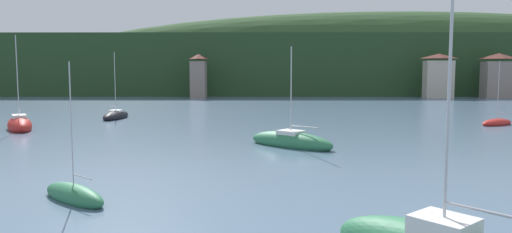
# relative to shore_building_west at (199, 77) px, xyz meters

# --- Properties ---
(wooded_hillside) EXTENTS (352.00, 61.04, 40.06)m
(wooded_hillside) POSITION_rel_shore_building_west_xyz_m (39.07, 41.26, 1.50)
(wooded_hillside) COLOR #264223
(wooded_hillside) RESTS_ON ground_plane
(shore_building_west) EXTENTS (3.45, 4.89, 9.80)m
(shore_building_west) POSITION_rel_shore_building_west_xyz_m (0.00, 0.00, 0.00)
(shore_building_west) COLOR gray
(shore_building_west) RESTS_ON ground_plane
(shore_building_westcentral) EXTENTS (6.34, 3.27, 9.85)m
(shore_building_westcentral) POSITION_rel_shore_building_west_xyz_m (53.36, -0.77, 0.03)
(shore_building_westcentral) COLOR #BCB29E
(shore_building_westcentral) RESTS_ON ground_plane
(shore_building_central) EXTENTS (6.73, 3.88, 9.96)m
(shore_building_central) POSITION_rel_shore_building_west_xyz_m (66.70, -0.48, 0.07)
(shore_building_central) COLOR gray
(shore_building_central) RESTS_ON ground_plane
(sailboat_mid_1) EXTENTS (3.97, 3.55, 6.14)m
(sailboat_mid_1) POSITION_rel_shore_building_west_xyz_m (5.67, -84.37, -4.54)
(sailboat_mid_1) COLOR #2D754C
(sailboat_mid_1) RESTS_ON ground_plane
(sailboat_far_3) EXTENTS (4.74, 3.79, 6.96)m
(sailboat_far_3) POSITION_rel_shore_building_west_xyz_m (38.57, -55.13, -4.55)
(sailboat_far_3) COLOR red
(sailboat_far_3) RESTS_ON ground_plane
(sailboat_far_6) EXTENTS (5.39, 7.08, 9.53)m
(sailboat_far_6) POSITION_rel_shore_building_west_xyz_m (-9.62, -59.36, -4.33)
(sailboat_far_6) COLOR red
(sailboat_far_6) RESTS_ON ground_plane
(sailboat_far_9) EXTENTS (2.30, 6.70, 8.33)m
(sailboat_far_9) POSITION_rel_shore_building_west_xyz_m (-3.69, -48.38, -4.44)
(sailboat_far_9) COLOR black
(sailboat_far_9) RESTS_ON ground_plane
(sailboat_mid_10) EXTENTS (6.83, 6.29, 7.77)m
(sailboat_mid_10) POSITION_rel_shore_building_west_xyz_m (15.87, -69.64, -4.39)
(sailboat_mid_10) COLOR #2D754C
(sailboat_mid_10) RESTS_ON ground_plane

